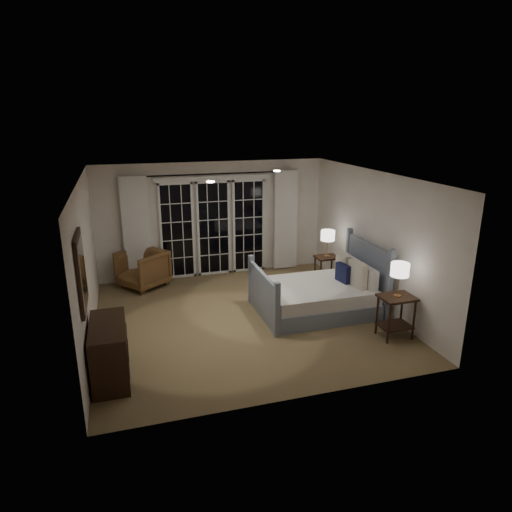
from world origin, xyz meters
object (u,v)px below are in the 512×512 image
object	(u,v)px
nightstand_left	(396,310)
lamp_left	(400,270)
lamp_right	(328,236)
bed	(320,294)
dresser	(110,351)
nightstand_right	(326,266)
armchair	(143,269)

from	to	relation	value
nightstand_left	lamp_left	distance (m)	0.68
nightstand_left	lamp_right	distance (m)	2.61
lamp_right	bed	bearing A→B (deg)	-119.91
bed	lamp_left	xyz separation A→B (m)	(0.74, -1.30, 0.83)
bed	lamp_right	size ratio (longest dim) A/B	3.74
lamp_right	dresser	distance (m)	5.06
dresser	lamp_left	bearing A→B (deg)	-0.90
nightstand_right	dresser	xyz separation A→B (m)	(-4.37, -2.47, -0.00)
lamp_left	dresser	world-z (taller)	lamp_left
nightstand_right	lamp_right	size ratio (longest dim) A/B	1.08
dresser	armchair	bearing A→B (deg)	79.42
nightstand_left	bed	bearing A→B (deg)	119.54
bed	nightstand_right	bearing A→B (deg)	60.09
nightstand_right	lamp_left	distance (m)	2.65
lamp_right	lamp_left	bearing A→B (deg)	-89.55
nightstand_left	armchair	bearing A→B (deg)	137.18
lamp_left	lamp_right	distance (m)	2.54
armchair	nightstand_left	bearing A→B (deg)	10.23
bed	armchair	xyz separation A→B (m)	(-3.01, 2.18, 0.08)
bed	lamp_right	distance (m)	1.61
nightstand_left	nightstand_right	distance (m)	2.54
nightstand_left	lamp_right	size ratio (longest dim) A/B	1.25
lamp_left	nightstand_left	bearing A→B (deg)	0.00
dresser	nightstand_left	bearing A→B (deg)	-0.90
nightstand_right	lamp_right	world-z (taller)	lamp_right
bed	dresser	bearing A→B (deg)	-161.39
armchair	dresser	size ratio (longest dim) A/B	0.77
lamp_right	dresser	bearing A→B (deg)	-150.48
nightstand_left	nightstand_right	world-z (taller)	nightstand_left
lamp_left	armchair	bearing A→B (deg)	137.18
lamp_right	armchair	distance (m)	3.90
nightstand_right	armchair	xyz separation A→B (m)	(-3.73, 0.93, -0.01)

